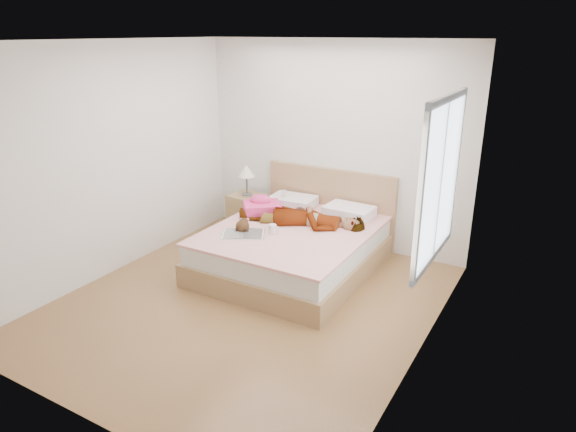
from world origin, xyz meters
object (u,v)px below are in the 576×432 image
(phone, at_px, (283,193))
(woman, at_px, (303,214))
(bed, at_px, (296,245))
(coffee_mug, at_px, (273,229))
(nightstand, at_px, (248,211))
(magazine, at_px, (243,234))
(plush_toy, at_px, (243,225))
(towel, at_px, (262,206))

(phone, bearing_deg, woman, -50.17)
(phone, bearing_deg, bed, -59.85)
(coffee_mug, bearing_deg, nightstand, 136.66)
(coffee_mug, relative_size, nightstand, 0.14)
(magazine, relative_size, coffee_mug, 4.27)
(phone, xyz_separation_m, bed, (0.49, -0.56, -0.43))
(woman, distance_m, plush_toy, 0.75)
(coffee_mug, bearing_deg, towel, 133.19)
(magazine, bearing_deg, nightstand, 122.20)
(woman, distance_m, bed, 0.37)
(towel, height_order, nightstand, nightstand)
(woman, height_order, phone, phone)
(woman, relative_size, towel, 2.66)
(bed, bearing_deg, nightstand, 151.05)
(coffee_mug, xyz_separation_m, plush_toy, (-0.33, -0.12, 0.02))
(coffee_mug, bearing_deg, magazine, -140.95)
(phone, xyz_separation_m, towel, (-0.10, -0.37, -0.10))
(magazine, height_order, coffee_mug, coffee_mug)
(towel, relative_size, nightstand, 0.58)
(phone, bearing_deg, plush_toy, -99.44)
(coffee_mug, bearing_deg, phone, 112.90)
(magazine, height_order, plush_toy, plush_toy)
(bed, bearing_deg, coffee_mug, -112.42)
(coffee_mug, bearing_deg, bed, 67.58)
(phone, height_order, magazine, phone)
(magazine, xyz_separation_m, nightstand, (-0.71, 1.13, -0.19))
(bed, xyz_separation_m, towel, (-0.60, 0.19, 0.33))
(magazine, bearing_deg, towel, 106.09)
(bed, distance_m, plush_toy, 0.70)
(plush_toy, bearing_deg, nightstand, 121.87)
(plush_toy, bearing_deg, coffee_mug, 19.66)
(magazine, bearing_deg, plush_toy, 125.65)
(bed, height_order, coffee_mug, bed)
(woman, distance_m, nightstand, 1.24)
(woman, height_order, magazine, woman)
(towel, bearing_deg, plush_toy, -77.46)
(towel, relative_size, magazine, 1.01)
(towel, height_order, coffee_mug, towel)
(phone, bearing_deg, towel, -116.93)
(magazine, bearing_deg, woman, 59.69)
(bed, relative_size, magazine, 3.68)
(woman, bearing_deg, plush_toy, -50.02)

